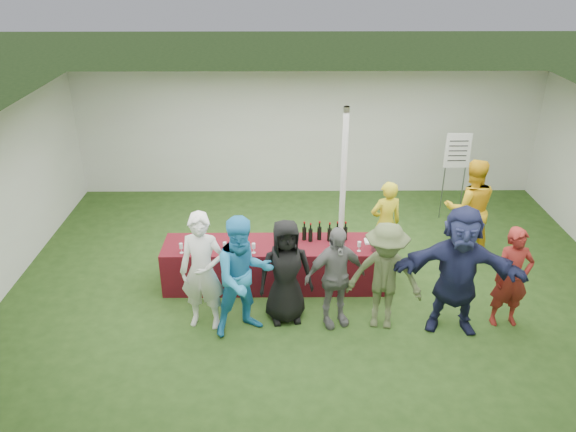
{
  "coord_description": "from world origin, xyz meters",
  "views": [
    {
      "loc": [
        -0.54,
        -7.76,
        5.07
      ],
      "look_at": [
        -0.46,
        0.12,
        1.25
      ],
      "focal_mm": 35.0,
      "sensor_mm": 36.0,
      "label": 1
    }
  ],
  "objects_px": {
    "customer_0": "(203,272)",
    "customer_1": "(244,276)",
    "customer_4": "(385,277)",
    "staff_back": "(470,209)",
    "wine_list_sign": "(457,157)",
    "serving_table": "(276,264)",
    "customer_5": "(458,270)",
    "customer_6": "(512,278)",
    "dump_bucket": "(380,245)",
    "staff_pourer": "(385,223)",
    "customer_2": "(286,272)",
    "customer_3": "(335,277)"
  },
  "relations": [
    {
      "from": "customer_4",
      "to": "customer_3",
      "type": "bearing_deg",
      "value": -173.82
    },
    {
      "from": "dump_bucket",
      "to": "staff_pourer",
      "type": "height_order",
      "value": "staff_pourer"
    },
    {
      "from": "customer_2",
      "to": "customer_6",
      "type": "bearing_deg",
      "value": -11.62
    },
    {
      "from": "wine_list_sign",
      "to": "customer_3",
      "type": "bearing_deg",
      "value": -127.12
    },
    {
      "from": "staff_back",
      "to": "customer_1",
      "type": "height_order",
      "value": "staff_back"
    },
    {
      "from": "customer_0",
      "to": "customer_6",
      "type": "xyz_separation_m",
      "value": [
        4.41,
        -0.01,
        -0.12
      ]
    },
    {
      "from": "wine_list_sign",
      "to": "serving_table",
      "type": "bearing_deg",
      "value": -144.97
    },
    {
      "from": "serving_table",
      "to": "customer_0",
      "type": "xyz_separation_m",
      "value": [
        -1.02,
        -1.07,
        0.53
      ]
    },
    {
      "from": "serving_table",
      "to": "staff_back",
      "type": "distance_m",
      "value": 3.55
    },
    {
      "from": "wine_list_sign",
      "to": "customer_3",
      "type": "height_order",
      "value": "wine_list_sign"
    },
    {
      "from": "staff_back",
      "to": "customer_6",
      "type": "relative_size",
      "value": 1.18
    },
    {
      "from": "staff_pourer",
      "to": "customer_5",
      "type": "xyz_separation_m",
      "value": [
        0.69,
        -1.86,
        0.2
      ]
    },
    {
      "from": "customer_2",
      "to": "customer_5",
      "type": "distance_m",
      "value": 2.43
    },
    {
      "from": "staff_pourer",
      "to": "customer_1",
      "type": "height_order",
      "value": "customer_1"
    },
    {
      "from": "customer_0",
      "to": "customer_1",
      "type": "height_order",
      "value": "customer_1"
    },
    {
      "from": "dump_bucket",
      "to": "customer_4",
      "type": "height_order",
      "value": "customer_4"
    },
    {
      "from": "customer_4",
      "to": "staff_back",
      "type": "bearing_deg",
      "value": 60.35
    },
    {
      "from": "staff_pourer",
      "to": "customer_3",
      "type": "height_order",
      "value": "customer_3"
    },
    {
      "from": "wine_list_sign",
      "to": "customer_0",
      "type": "bearing_deg",
      "value": -142.05
    },
    {
      "from": "dump_bucket",
      "to": "customer_1",
      "type": "bearing_deg",
      "value": -154.25
    },
    {
      "from": "dump_bucket",
      "to": "customer_0",
      "type": "height_order",
      "value": "customer_0"
    },
    {
      "from": "customer_1",
      "to": "customer_3",
      "type": "relative_size",
      "value": 1.15
    },
    {
      "from": "staff_pourer",
      "to": "customer_4",
      "type": "bearing_deg",
      "value": 66.0
    },
    {
      "from": "wine_list_sign",
      "to": "customer_2",
      "type": "relative_size",
      "value": 1.11
    },
    {
      "from": "serving_table",
      "to": "customer_1",
      "type": "relative_size",
      "value": 1.98
    },
    {
      "from": "wine_list_sign",
      "to": "staff_pourer",
      "type": "xyz_separation_m",
      "value": [
        -1.66,
        -1.8,
        -0.54
      ]
    },
    {
      "from": "serving_table",
      "to": "dump_bucket",
      "type": "relative_size",
      "value": 13.79
    },
    {
      "from": "staff_back",
      "to": "customer_0",
      "type": "height_order",
      "value": "staff_back"
    },
    {
      "from": "customer_3",
      "to": "serving_table",
      "type": "bearing_deg",
      "value": 111.08
    },
    {
      "from": "customer_6",
      "to": "dump_bucket",
      "type": "bearing_deg",
      "value": 150.02
    },
    {
      "from": "staff_pourer",
      "to": "customer_3",
      "type": "bearing_deg",
      "value": 45.57
    },
    {
      "from": "staff_back",
      "to": "customer_4",
      "type": "distance_m",
      "value": 2.76
    },
    {
      "from": "staff_pourer",
      "to": "customer_0",
      "type": "relative_size",
      "value": 0.85
    },
    {
      "from": "staff_pourer",
      "to": "staff_back",
      "type": "height_order",
      "value": "staff_back"
    },
    {
      "from": "staff_pourer",
      "to": "customer_0",
      "type": "xyz_separation_m",
      "value": [
        -2.89,
        -1.75,
        0.13
      ]
    },
    {
      "from": "dump_bucket",
      "to": "customer_2",
      "type": "height_order",
      "value": "customer_2"
    },
    {
      "from": "customer_0",
      "to": "customer_5",
      "type": "xyz_separation_m",
      "value": [
        3.58,
        -0.11,
        0.07
      ]
    },
    {
      "from": "serving_table",
      "to": "customer_0",
      "type": "relative_size",
      "value": 1.99
    },
    {
      "from": "dump_bucket",
      "to": "customer_5",
      "type": "height_order",
      "value": "customer_5"
    },
    {
      "from": "customer_4",
      "to": "customer_6",
      "type": "distance_m",
      "value": 1.83
    },
    {
      "from": "customer_1",
      "to": "customer_6",
      "type": "bearing_deg",
      "value": -21.29
    },
    {
      "from": "customer_2",
      "to": "customer_3",
      "type": "bearing_deg",
      "value": -18.51
    },
    {
      "from": "customer_6",
      "to": "staff_back",
      "type": "bearing_deg",
      "value": 86.36
    },
    {
      "from": "customer_6",
      "to": "customer_2",
      "type": "bearing_deg",
      "value": 173.49
    },
    {
      "from": "customer_2",
      "to": "customer_0",
      "type": "bearing_deg",
      "value": 177.6
    },
    {
      "from": "wine_list_sign",
      "to": "customer_1",
      "type": "bearing_deg",
      "value": -137.02
    },
    {
      "from": "serving_table",
      "to": "customer_3",
      "type": "xyz_separation_m",
      "value": [
        0.86,
        -1.05,
        0.41
      ]
    },
    {
      "from": "wine_list_sign",
      "to": "customer_5",
      "type": "relative_size",
      "value": 0.93
    },
    {
      "from": "customer_2",
      "to": "customer_4",
      "type": "relative_size",
      "value": 0.97
    },
    {
      "from": "staff_back",
      "to": "customer_0",
      "type": "xyz_separation_m",
      "value": [
        -4.4,
        -2.03,
        -0.01
      ]
    }
  ]
}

